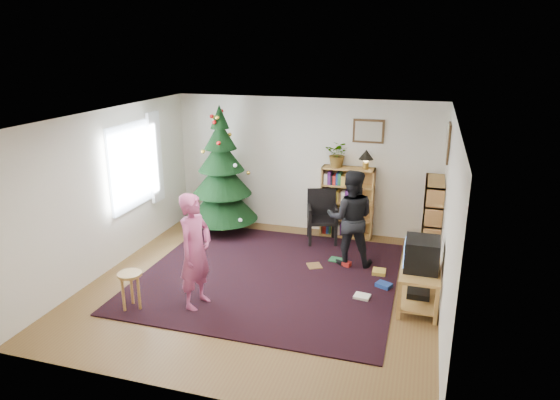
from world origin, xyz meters
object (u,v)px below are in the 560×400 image
(picture_right, at_px, (448,143))
(stool, at_px, (130,281))
(christmas_tree, at_px, (222,180))
(table_lamp, at_px, (366,156))
(bookshelf_back, at_px, (347,201))
(tv_stand, at_px, (419,284))
(armchair, at_px, (323,214))
(bookshelf_right, at_px, (432,217))
(person_by_chair, at_px, (351,218))
(person_standing, at_px, (195,251))
(crt_tv, at_px, (422,254))
(potted_plant, at_px, (338,154))
(picture_back, at_px, (369,131))

(picture_right, height_order, stool, picture_right)
(christmas_tree, height_order, table_lamp, christmas_tree)
(bookshelf_back, distance_m, stool, 4.21)
(christmas_tree, height_order, stool, christmas_tree)
(bookshelf_back, xyz_separation_m, tv_stand, (1.37, -2.31, -0.34))
(armchair, bearing_deg, tv_stand, -65.34)
(christmas_tree, distance_m, bookshelf_right, 3.79)
(stool, relative_size, person_by_chair, 0.34)
(christmas_tree, distance_m, person_standing, 2.85)
(bookshelf_back, height_order, bookshelf_right, same)
(bookshelf_right, distance_m, armchair, 1.87)
(christmas_tree, distance_m, person_by_chair, 2.67)
(christmas_tree, xyz_separation_m, table_lamp, (2.58, 0.43, 0.54))
(table_lamp, bearing_deg, person_by_chair, -92.19)
(person_standing, relative_size, person_by_chair, 1.02)
(crt_tv, distance_m, stool, 3.89)
(christmas_tree, xyz_separation_m, bookshelf_back, (2.28, 0.43, -0.33))
(armchair, height_order, person_by_chair, person_by_chair)
(picture_right, relative_size, christmas_tree, 0.25)
(stool, relative_size, potted_plant, 1.12)
(bookshelf_back, xyz_separation_m, person_standing, (-1.51, -3.17, 0.13))
(bookshelf_right, xyz_separation_m, armchair, (-1.86, 0.10, -0.16))
(bookshelf_right, bearing_deg, person_by_chair, 122.12)
(bookshelf_right, relative_size, stool, 2.44)
(bookshelf_back, xyz_separation_m, table_lamp, (0.30, 0.00, 0.87))
(person_by_chair, height_order, table_lamp, table_lamp)
(bookshelf_back, relative_size, armchair, 1.39)
(person_standing, bearing_deg, crt_tv, -63.62)
(christmas_tree, bearing_deg, person_by_chair, -17.61)
(picture_right, bearing_deg, armchair, 173.28)
(christmas_tree, xyz_separation_m, bookshelf_right, (3.78, -0.03, -0.33))
(bookshelf_right, distance_m, person_standing, 4.04)
(bookshelf_back, xyz_separation_m, person_by_chair, (0.25, -1.24, 0.12))
(picture_back, height_order, person_by_chair, picture_back)
(picture_right, bearing_deg, stool, -143.40)
(bookshelf_right, height_order, person_by_chair, person_by_chair)
(crt_tv, xyz_separation_m, potted_plant, (-1.57, 2.31, 0.78))
(armchair, bearing_deg, person_standing, -129.11)
(bookshelf_back, distance_m, person_by_chair, 1.27)
(stool, bearing_deg, christmas_tree, 89.50)
(tv_stand, relative_size, crt_tv, 1.93)
(picture_back, relative_size, table_lamp, 1.58)
(bookshelf_back, bearing_deg, christmas_tree, -169.24)
(picture_back, relative_size, tv_stand, 0.59)
(person_by_chair, bearing_deg, bookshelf_back, -86.60)
(armchair, relative_size, person_by_chair, 0.60)
(bookshelf_right, distance_m, tv_stand, 1.88)
(bookshelf_back, bearing_deg, bookshelf_right, -17.13)
(crt_tv, bearing_deg, armchair, 131.57)
(picture_back, bearing_deg, bookshelf_back, -155.97)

